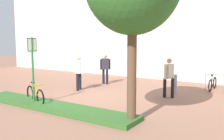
# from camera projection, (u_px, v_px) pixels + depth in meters

# --- Properties ---
(ground_plane) EXTENTS (60.00, 60.00, 0.00)m
(ground_plane) POSITION_uv_depth(u_px,v_px,m) (92.00, 98.00, 10.75)
(ground_plane) COLOR #936651
(building_facade) EXTENTS (28.00, 1.20, 10.00)m
(building_facade) POSITION_uv_depth(u_px,v_px,m) (158.00, 1.00, 16.09)
(building_facade) COLOR silver
(building_facade) RESTS_ON ground
(planter_strip) EXTENTS (7.00, 1.10, 0.16)m
(planter_strip) POSITION_uv_depth(u_px,v_px,m) (51.00, 106.00, 9.12)
(planter_strip) COLOR #336028
(planter_strip) RESTS_ON ground
(parking_sign_post) EXTENTS (0.13, 0.35, 2.60)m
(parking_sign_post) POSITION_uv_depth(u_px,v_px,m) (33.00, 61.00, 9.43)
(parking_sign_post) COLOR #2D7238
(parking_sign_post) RESTS_ON ground
(bike_at_sign) EXTENTS (1.61, 0.62, 0.86)m
(bike_at_sign) POSITION_uv_depth(u_px,v_px,m) (35.00, 95.00, 9.73)
(bike_at_sign) COLOR black
(bike_at_sign) RESTS_ON ground
(bollard_steel) EXTENTS (0.16, 0.16, 0.90)m
(bollard_steel) POSITION_uv_depth(u_px,v_px,m) (175.00, 84.00, 11.64)
(bollard_steel) COLOR #ADADB2
(bollard_steel) RESTS_ON ground
(person_casual_tan) EXTENTS (0.45, 0.60, 1.72)m
(person_casual_tan) POSITION_uv_depth(u_px,v_px,m) (169.00, 75.00, 10.73)
(person_casual_tan) COLOR black
(person_casual_tan) RESTS_ON ground
(person_shirt_blue) EXTENTS (0.61, 0.50, 1.72)m
(person_shirt_blue) POSITION_uv_depth(u_px,v_px,m) (79.00, 71.00, 12.42)
(person_shirt_blue) COLOR black
(person_shirt_blue) RESTS_ON ground
(person_suited_dark) EXTENTS (0.47, 0.45, 1.72)m
(person_suited_dark) POSITION_uv_depth(u_px,v_px,m) (105.00, 67.00, 14.17)
(person_suited_dark) COLOR black
(person_suited_dark) RESTS_ON ground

